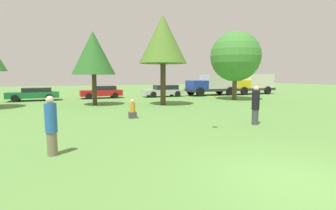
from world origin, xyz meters
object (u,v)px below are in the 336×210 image
person_thrower (51,126)px  frisbee (211,96)px  delivery_truck_yellow (253,83)px  tree_3 (235,57)px  tree_1 (93,53)px  delivery_truck_blue (213,84)px  parked_car_green (34,94)px  parked_car_silver (164,91)px  parked_car_red (102,92)px  tree_2 (163,40)px  bystander_sitting (132,110)px  person_catcher (256,105)px

person_thrower → frisbee: (6.06, 1.33, 0.57)m
person_thrower → delivery_truck_yellow: delivery_truck_yellow is taller
tree_3 → delivery_truck_yellow: size_ratio=1.09×
tree_1 → delivery_truck_blue: 15.50m
delivery_truck_yellow → parked_car_green: bearing=-2.6°
parked_car_silver → parked_car_green: bearing=-2.1°
parked_car_red → delivery_truck_yellow: (18.65, -0.92, 0.71)m
frisbee → tree_2: (1.39, 9.45, 3.63)m
tree_2 → delivery_truck_blue: size_ratio=1.06×
bystander_sitting → tree_1: (-1.28, 7.19, 3.60)m
tree_3 → delivery_truck_blue: 6.62m
frisbee → tree_3: size_ratio=0.04×
frisbee → parked_car_red: (-2.34, 17.57, -0.77)m
bystander_sitting → parked_car_green: parked_car_green is taller
delivery_truck_blue → delivery_truck_yellow: 5.72m
person_thrower → delivery_truck_yellow: bearing=28.4°
person_catcher → parked_car_green: 20.20m
frisbee → parked_car_green: bearing=116.4°
person_thrower → tree_2: size_ratio=0.25×
person_thrower → parked_car_silver: (10.36, 18.33, -0.20)m
person_thrower → parked_car_green: (-2.44, 18.48, -0.23)m
delivery_truck_blue → delivery_truck_yellow: delivery_truck_yellow is taller
frisbee → tree_2: tree_2 is taller
tree_1 → parked_car_red: bearing=78.1°
person_thrower → parked_car_red: size_ratio=0.41×
parked_car_red → delivery_truck_blue: 12.97m
frisbee → parked_car_silver: 17.55m
bystander_sitting → parked_car_green: size_ratio=0.23×
bystander_sitting → delivery_truck_blue: 18.16m
person_catcher → person_thrower: bearing=0.0°
bystander_sitting → parked_car_silver: size_ratio=0.23×
parked_car_red → delivery_truck_yellow: bearing=175.8°
delivery_truck_yellow → tree_3: bearing=37.4°
parked_car_silver → delivery_truck_yellow: size_ratio=0.78×
person_catcher → delivery_truck_blue: 18.45m
bystander_sitting → tree_3: (11.67, 6.83, 3.68)m
person_catcher → tree_2: size_ratio=0.26×
frisbee → parked_car_red: bearing=97.6°
tree_1 → parked_car_red: 7.18m
tree_1 → delivery_truck_blue: (14.23, 5.51, -2.71)m
tree_1 → delivery_truck_blue: size_ratio=0.87×
bystander_sitting → parked_car_red: bearing=89.9°
tree_2 → delivery_truck_yellow: bearing=25.8°
parked_car_red → bystander_sitting: bearing=88.5°
bystander_sitting → tree_3: 14.01m
person_catcher → parked_car_green: size_ratio=0.41×
delivery_truck_blue → parked_car_silver: bearing=-2.6°
parked_car_green → person_catcher: bearing=121.9°
person_catcher → parked_car_green: (-11.08, 16.89, -0.28)m
frisbee → tree_1: 12.21m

